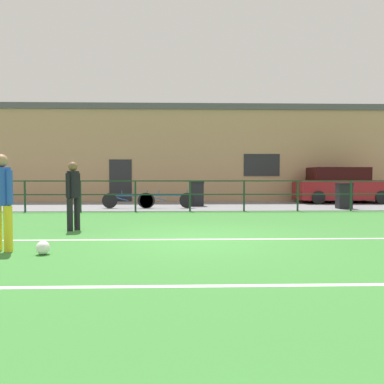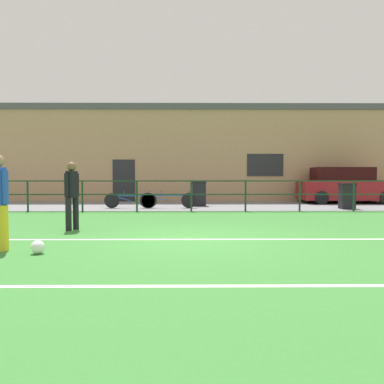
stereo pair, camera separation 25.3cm
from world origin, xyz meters
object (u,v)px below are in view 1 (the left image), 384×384
(parked_car_red, at_px, (341,186))
(trash_bin_1, at_px, (344,196))
(trash_bin_0, at_px, (197,194))
(soccer_ball_match, at_px, (43,248))
(bicycle_parked_1, at_px, (128,200))
(player_striker, at_px, (2,196))
(player_goalkeeper, at_px, (73,192))
(bicycle_parked_0, at_px, (166,200))

(parked_car_red, bearing_deg, trash_bin_1, -110.88)
(trash_bin_0, bearing_deg, soccer_ball_match, -107.43)
(parked_car_red, bearing_deg, bicycle_parked_1, -164.37)
(player_striker, height_order, soccer_ball_match, player_striker)
(bicycle_parked_1, height_order, trash_bin_0, trash_bin_0)
(parked_car_red, bearing_deg, player_goalkeeper, -140.21)
(soccer_ball_match, relative_size, trash_bin_1, 0.23)
(player_goalkeeper, relative_size, player_striker, 0.97)
(bicycle_parked_1, distance_m, trash_bin_1, 8.53)
(trash_bin_1, bearing_deg, parked_car_red, 69.12)
(parked_car_red, height_order, bicycle_parked_1, parked_car_red)
(player_goalkeeper, distance_m, trash_bin_1, 10.58)
(soccer_ball_match, height_order, trash_bin_0, trash_bin_0)
(player_striker, xyz_separation_m, soccer_ball_match, (0.82, -0.32, -0.87))
(parked_car_red, height_order, trash_bin_1, parked_car_red)
(parked_car_red, bearing_deg, trash_bin_0, -166.71)
(player_striker, xyz_separation_m, trash_bin_0, (3.87, 9.39, -0.44))
(player_goalkeeper, bearing_deg, parked_car_red, 156.29)
(player_striker, distance_m, soccer_ball_match, 1.24)
(player_goalkeeper, relative_size, soccer_ball_match, 7.13)
(parked_car_red, xyz_separation_m, bicycle_parked_0, (-8.20, -2.71, -0.47))
(player_goalkeeper, xyz_separation_m, soccer_ball_match, (0.26, -2.82, -0.84))
(player_striker, xyz_separation_m, trash_bin_1, (9.62, 7.94, -0.45))
(parked_car_red, height_order, trash_bin_0, parked_car_red)
(player_striker, distance_m, parked_car_red, 15.43)
(player_goalkeeper, relative_size, bicycle_parked_0, 0.74)
(player_goalkeeper, bearing_deg, trash_bin_1, 147.50)
(player_goalkeeper, xyz_separation_m, bicycle_parked_0, (2.04, 5.81, -0.61))
(trash_bin_1, bearing_deg, trash_bin_0, 165.91)
(soccer_ball_match, xyz_separation_m, parked_car_red, (9.97, 11.35, 0.69))
(trash_bin_1, bearing_deg, player_goalkeeper, -149.00)
(bicycle_parked_0, relative_size, bicycle_parked_1, 1.09)
(bicycle_parked_0, height_order, bicycle_parked_1, bicycle_parked_0)
(bicycle_parked_1, xyz_separation_m, trash_bin_1, (8.52, -0.37, 0.19))
(soccer_ball_match, distance_m, trash_bin_1, 12.08)
(player_striker, height_order, bicycle_parked_1, player_striker)
(parked_car_red, relative_size, bicycle_parked_0, 1.88)
(player_striker, relative_size, trash_bin_0, 1.66)
(player_goalkeeper, bearing_deg, soccer_ball_match, 31.83)
(bicycle_parked_0, bearing_deg, trash_bin_0, 40.26)
(bicycle_parked_1, height_order, trash_bin_1, trash_bin_1)
(parked_car_red, distance_m, trash_bin_0, 7.12)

